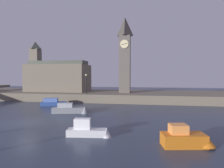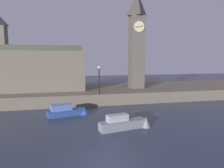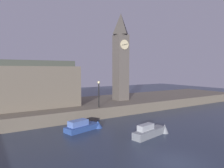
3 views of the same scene
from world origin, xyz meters
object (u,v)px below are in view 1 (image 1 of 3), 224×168
boat_ferry_white (90,130)px  clock_tower (125,54)px  parliament_hall (57,76)px  boat_patrol_orange (187,139)px  boat_cruiser_grey (71,109)px  streetlamp (86,81)px  boat_tour_blue (56,103)px

boat_ferry_white → clock_tower: bearing=88.4°
clock_tower → parliament_hall: 15.32m
clock_tower → boat_patrol_orange: size_ratio=3.91×
boat_cruiser_grey → streetlamp: bearing=95.8°
clock_tower → boat_tour_blue: (-10.23, -8.13, -8.54)m
streetlamp → boat_patrol_orange: streetlamp is taller
clock_tower → boat_cruiser_grey: size_ratio=2.98×
parliament_hall → boat_patrol_orange: bearing=-49.1°
parliament_hall → boat_patrol_orange: size_ratio=3.42×
streetlamp → boat_tour_blue: (-3.79, -3.97, -3.34)m
boat_tour_blue → boat_patrol_orange: boat_patrol_orange is taller
clock_tower → boat_ferry_white: bearing=-91.6°
parliament_hall → streetlamp: (8.21, -5.59, -0.94)m
streetlamp → boat_cruiser_grey: size_ratio=0.74×
parliament_hall → boat_ferry_white: parliament_hall is taller
streetlamp → boat_cruiser_grey: streetlamp is taller
boat_cruiser_grey → boat_ferry_white: bearing=-60.1°
parliament_hall → boat_cruiser_grey: parliament_hall is taller
streetlamp → boat_patrol_orange: size_ratio=0.97×
parliament_hall → boat_ferry_white: bearing=-59.1°
boat_patrol_orange → boat_ferry_white: bearing=171.9°
parliament_hall → boat_cruiser_grey: (9.15, -14.99, -4.23)m
parliament_hall → boat_patrol_orange: 32.67m
boat_patrol_orange → boat_ferry_white: (-7.16, 1.02, -0.09)m
boat_patrol_orange → boat_ferry_white: 7.24m
clock_tower → parliament_hall: clock_tower is taller
streetlamp → boat_ferry_white: bearing=-72.0°
clock_tower → boat_cruiser_grey: 16.91m
boat_ferry_white → boat_patrol_orange: bearing=-8.1°
streetlamp → parliament_hall: bearing=145.7°
clock_tower → boat_patrol_orange: bearing=-74.1°
streetlamp → clock_tower: bearing=32.9°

